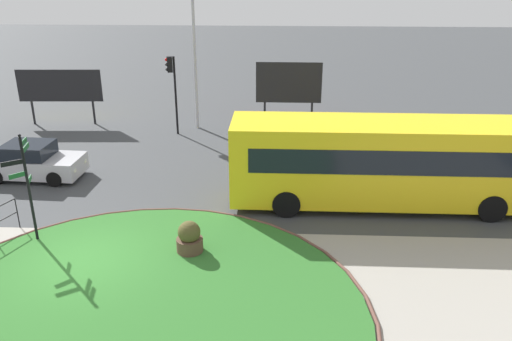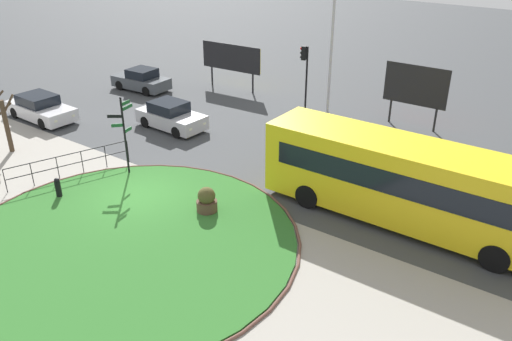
{
  "view_description": "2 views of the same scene",
  "coord_description": "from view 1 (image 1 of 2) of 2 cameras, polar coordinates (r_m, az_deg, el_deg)",
  "views": [
    {
      "loc": [
        5.89,
        -13.58,
        8.61
      ],
      "look_at": [
        5.1,
        3.39,
        1.73
      ],
      "focal_mm": 36.99,
      "sensor_mm": 36.0,
      "label": 1
    },
    {
      "loc": [
        15.11,
        -12.73,
        10.68
      ],
      "look_at": [
        3.84,
        3.03,
        1.1
      ],
      "focal_mm": 36.47,
      "sensor_mm": 36.0,
      "label": 2
    }
  ],
  "objects": [
    {
      "name": "ground",
      "position": [
        17.12,
        -18.1,
        -9.37
      ],
      "size": [
        120.0,
        120.0,
        0.0
      ],
      "primitive_type": "plane",
      "color": "#3D3F42"
    },
    {
      "name": "sidewalk_paving",
      "position": [
        15.59,
        -20.6,
        -13.07
      ],
      "size": [
        32.0,
        8.02,
        0.02
      ],
      "primitive_type": "cube",
      "color": "#9E998E",
      "rests_on": "ground"
    },
    {
      "name": "grass_island",
      "position": [
        14.34,
        -13.48,
        -15.33
      ],
      "size": [
        12.38,
        12.38,
        0.1
      ],
      "primitive_type": "cylinder",
      "color": "#2D6B28",
      "rests_on": "ground"
    },
    {
      "name": "grass_kerb_ring",
      "position": [
        14.34,
        -13.48,
        -15.31
      ],
      "size": [
        12.69,
        12.69,
        0.11
      ],
      "primitive_type": "torus",
      "color": "brown",
      "rests_on": "ground"
    },
    {
      "name": "signpost_directional",
      "position": [
        17.94,
        -23.57,
        -0.95
      ],
      "size": [
        0.6,
        1.12,
        3.69
      ],
      "color": "black",
      "rests_on": "ground"
    },
    {
      "name": "bus_yellow",
      "position": [
        19.72,
        13.81,
        0.93
      ],
      "size": [
        11.22,
        2.62,
        3.2
      ],
      "rotation": [
        0.0,
        0.0,
        3.14
      ],
      "color": "yellow",
      "rests_on": "ground"
    },
    {
      "name": "car_far_lane",
      "position": [
        23.88,
        -22.99,
        0.86
      ],
      "size": [
        4.09,
        1.99,
        1.5
      ],
      "rotation": [
        0.0,
        0.0,
        -0.05
      ],
      "color": "#B7B7BC",
      "rests_on": "ground"
    },
    {
      "name": "traffic_light_near",
      "position": [
        27.34,
        -9.07,
        9.83
      ],
      "size": [
        0.48,
        0.32,
        4.04
      ],
      "rotation": [
        0.0,
        0.0,
        3.42
      ],
      "color": "black",
      "rests_on": "ground"
    },
    {
      "name": "lamppost_tall",
      "position": [
        28.04,
        -6.67,
        13.1
      ],
      "size": [
        0.32,
        0.32,
        8.05
      ],
      "color": "#B7B7BC",
      "rests_on": "ground"
    },
    {
      "name": "billboard_left",
      "position": [
        30.85,
        -20.45,
        8.51
      ],
      "size": [
        4.58,
        0.36,
        3.04
      ],
      "rotation": [
        0.0,
        0.0,
        0.05
      ],
      "color": "black",
      "rests_on": "ground"
    },
    {
      "name": "billboard_right",
      "position": [
        28.71,
        3.57,
        9.34
      ],
      "size": [
        3.53,
        0.16,
        3.48
      ],
      "rotation": [
        0.0,
        0.0,
        -0.0
      ],
      "color": "black",
      "rests_on": "ground"
    },
    {
      "name": "planter_near_signpost",
      "position": [
        16.6,
        -7.2,
        -7.38
      ],
      "size": [
        0.83,
        0.83,
        1.11
      ],
      "color": "brown",
      "rests_on": "ground"
    }
  ]
}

